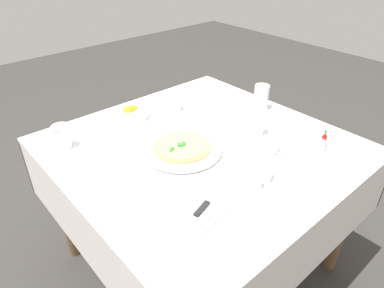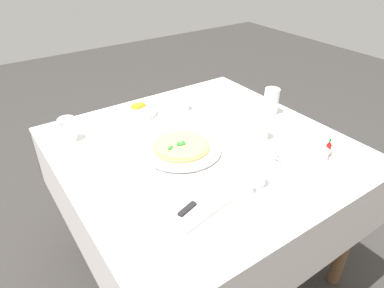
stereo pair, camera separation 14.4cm
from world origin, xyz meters
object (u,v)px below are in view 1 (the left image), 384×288
salt_shaker (325,139)px  pepper_shaker (322,146)px  pizza (182,146)px  water_glass_back_corner (257,124)px  napkin_folded (209,204)px  dinner_knife (210,200)px  water_glass_near_left (62,138)px  coffee_cup_far_left (268,147)px  coffee_cup_left_edge (173,106)px  coffee_cup_center_back (261,173)px  pizza_plate (182,149)px  hot_sauce_bottle (324,141)px  water_glass_far_right (261,98)px  citrus_bowl (132,113)px

salt_shaker → pepper_shaker: 0.06m
pizza → water_glass_back_corner: 0.36m
napkin_folded → dinner_knife: dinner_knife is taller
water_glass_near_left → water_glass_back_corner: 0.84m
pizza → water_glass_back_corner: bearing=-17.3°
coffee_cup_far_left → coffee_cup_left_edge: bearing=95.4°
pizza → coffee_cup_far_left: coffee_cup_far_left is taller
salt_shaker → water_glass_back_corner: bearing=120.3°
water_glass_near_left → dinner_knife: water_glass_near_left is taller
coffee_cup_left_edge → salt_shaker: coffee_cup_left_edge is taller
coffee_cup_far_left → pepper_shaker: coffee_cup_far_left is taller
coffee_cup_far_left → dinner_knife: coffee_cup_far_left is taller
coffee_cup_center_back → coffee_cup_left_edge: size_ratio=1.00×
pizza_plate → water_glass_near_left: size_ratio=3.27×
pepper_shaker → pizza_plate: bearing=139.0°
water_glass_near_left → hot_sauce_bottle: bearing=-41.5°
water_glass_far_right → water_glass_near_left: size_ratio=1.24×
pizza → hot_sauce_bottle: bearing=-38.4°
water_glass_back_corner → napkin_folded: bearing=-157.1°
coffee_cup_far_left → water_glass_near_left: water_glass_near_left is taller
citrus_bowl → pizza: bearing=-91.5°
dinner_knife → hot_sauce_bottle: hot_sauce_bottle is taller
water_glass_far_right → water_glass_back_corner: size_ratio=1.14×
napkin_folded → hot_sauce_bottle: size_ratio=2.89×
coffee_cup_far_left → water_glass_far_right: size_ratio=1.06×
pizza → salt_shaker: size_ratio=4.24×
pizza_plate → citrus_bowl: citrus_bowl is taller
pizza_plate → dinner_knife: size_ratio=1.72×
dinner_knife → hot_sauce_bottle: 0.61m
coffee_cup_far_left → pizza_plate: bearing=137.3°
napkin_folded → citrus_bowl: 0.72m
coffee_cup_left_edge → water_glass_back_corner: 0.45m
napkin_folded → salt_shaker: (0.63, -0.04, 0.02)m
pizza_plate → water_glass_near_left: (-0.35, 0.35, 0.03)m
citrus_bowl → pepper_shaker: size_ratio=2.67×
napkin_folded → hot_sauce_bottle: (0.61, -0.05, 0.02)m
water_glass_back_corner → citrus_bowl: bearing=124.0°
pizza → pepper_shaker: bearing=-41.0°
pepper_shaker → water_glass_far_right: bearing=73.5°
coffee_cup_center_back → water_glass_near_left: bearing=122.7°
pizza → water_glass_near_left: bearing=134.8°
pizza_plate → napkin_folded: napkin_folded is taller
pizza_plate → dinner_knife: bearing=-114.4°
coffee_cup_left_edge → water_glass_near_left: 0.56m
coffee_cup_far_left → pepper_shaker: (0.17, -0.14, -0.00)m
water_glass_near_left → hot_sauce_bottle: (0.81, -0.72, -0.01)m
pizza → coffee_cup_left_edge: 0.38m
hot_sauce_bottle → pepper_shaker: hot_sauce_bottle is taller
coffee_cup_far_left → water_glass_back_corner: bearing=57.5°
water_glass_far_right → salt_shaker: bearing=-99.8°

